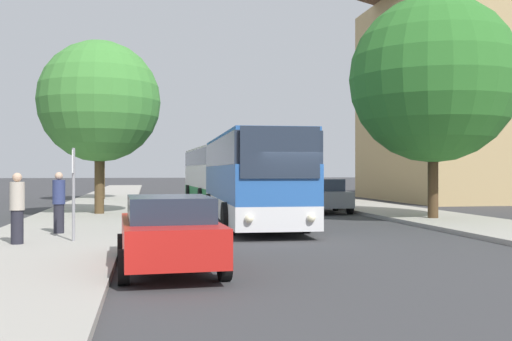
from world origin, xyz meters
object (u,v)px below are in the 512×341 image
object	(u,v)px
parked_car_left_curb	(169,232)
parked_car_right_near	(324,195)
bus_front	(251,177)
bus_stop_sign	(74,183)
tree_left_near	(99,102)
tree_left_far	(102,115)
pedestrian_waiting_far	(17,208)
parked_car_right_far	(253,186)
tree_right_near	(433,79)
bus_middle	(214,173)
pedestrian_waiting_near	(59,202)

from	to	relation	value
parked_car_left_curb	parked_car_right_near	world-z (taller)	parked_car_right_near
bus_front	parked_car_right_near	distance (m)	7.05
bus_stop_sign	tree_left_near	world-z (taller)	tree_left_near
parked_car_right_near	parked_car_left_curb	bearing A→B (deg)	65.43
tree_left_far	parked_car_left_curb	bearing A→B (deg)	-83.26
pedestrian_waiting_far	tree_left_far	size ratio (longest dim) A/B	0.22
tree_left_near	tree_left_far	world-z (taller)	tree_left_far
parked_car_right_far	tree_right_near	distance (m)	24.41
tree_left_near	bus_middle	bearing A→B (deg)	61.03
pedestrian_waiting_near	parked_car_right_far	bearing A→B (deg)	-0.93
parked_car_left_curb	tree_left_far	distance (m)	28.67
pedestrian_waiting_near	tree_left_far	size ratio (longest dim) A/B	0.22
parked_car_right_far	pedestrian_waiting_near	distance (m)	29.08
pedestrian_waiting_near	tree_left_near	distance (m)	8.93
parked_car_right_far	pedestrian_waiting_far	xyz separation A→B (m)	(-11.21, -29.59, 0.24)
bus_stop_sign	tree_left_far	xyz separation A→B (m)	(-1.02, 23.84, 3.96)
bus_front	tree_left_near	distance (m)	7.98
parked_car_left_curb	parked_car_right_near	distance (m)	17.16
parked_car_left_curb	parked_car_right_far	bearing A→B (deg)	74.35
bus_stop_sign	tree_right_near	size ratio (longest dim) A/B	0.28
bus_middle	bus_stop_sign	distance (m)	22.11
parked_car_left_curb	pedestrian_waiting_far	size ratio (longest dim) A/B	2.45
bus_stop_sign	pedestrian_waiting_near	world-z (taller)	bus_stop_sign
bus_middle	pedestrian_waiting_near	bearing A→B (deg)	-111.15
tree_right_near	parked_car_right_far	bearing A→B (deg)	96.92
bus_stop_sign	bus_middle	bearing A→B (deg)	74.16
parked_car_right_far	bus_front	bearing A→B (deg)	77.72
pedestrian_waiting_near	tree_left_near	size ratio (longest dim) A/B	0.24
bus_front	tree_right_near	world-z (taller)	tree_right_near
parked_car_right_far	bus_stop_sign	distance (m)	30.84
pedestrian_waiting_far	pedestrian_waiting_near	bearing A→B (deg)	146.24
tree_left_far	pedestrian_waiting_far	bearing A→B (deg)	-90.69
parked_car_right_near	bus_stop_sign	xyz separation A→B (m)	(-10.09, -11.07, 0.84)
bus_middle	bus_stop_sign	world-z (taller)	bus_middle
pedestrian_waiting_far	tree_right_near	bearing A→B (deg)	93.17
bus_front	tree_right_near	bearing A→B (deg)	-0.45
bus_front	tree_left_near	world-z (taller)	tree_left_near
bus_front	parked_car_right_far	size ratio (longest dim) A/B	2.57
pedestrian_waiting_near	tree_left_far	distance (m)	22.20
parked_car_left_curb	tree_left_near	world-z (taller)	tree_left_near
parked_car_left_curb	pedestrian_waiting_near	bearing A→B (deg)	112.20
bus_front	pedestrian_waiting_far	distance (m)	9.26
parked_car_left_curb	tree_right_near	bearing A→B (deg)	39.76
parked_car_right_far	parked_car_left_curb	bearing A→B (deg)	75.13
tree_left_far	bus_front	bearing A→B (deg)	-69.84
parked_car_right_near	tree_left_near	size ratio (longest dim) A/B	0.55
bus_front	pedestrian_waiting_far	bearing A→B (deg)	-137.45
tree_left_near	parked_car_right_far	bearing A→B (deg)	62.25
bus_middle	tree_left_far	world-z (taller)	tree_left_far
parked_car_right_near	parked_car_right_far	distance (m)	18.13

